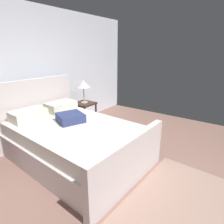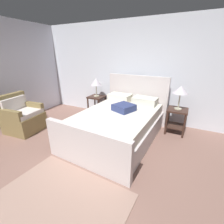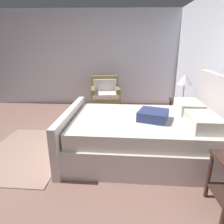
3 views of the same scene
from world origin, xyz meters
TOP-DOWN VIEW (x-y plane):
  - ground_plane at (0.00, 0.00)m, footprint 6.07×5.40m
  - wall_back at (0.00, 2.76)m, footprint 6.19×0.12m
  - bed at (-0.09, 1.46)m, footprint 1.74×2.40m
  - nightstand_right at (1.04, 2.24)m, footprint 0.44×0.44m
  - table_lamp_right at (1.04, 2.24)m, footprint 0.34×0.34m
  - area_rug at (-0.09, -0.45)m, footprint 1.79×1.37m

SIDE VIEW (x-z plane):
  - ground_plane at x=0.00m, z-range -0.02..0.00m
  - area_rug at x=-0.09m, z-range 0.00..0.01m
  - bed at x=-0.09m, z-range -0.28..0.98m
  - nightstand_right at x=1.04m, z-range 0.10..0.70m
  - table_lamp_right at x=1.04m, z-range 0.77..1.30m
  - wall_back at x=0.00m, z-range 0.00..2.61m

